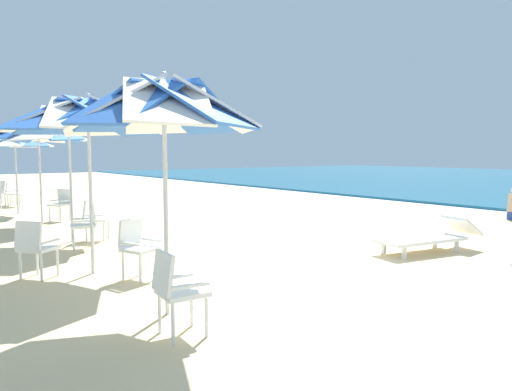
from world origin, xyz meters
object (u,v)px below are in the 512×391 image
plastic_chair_0 (176,288)px  plastic_chair_3 (87,223)px  plastic_chair_5 (61,202)px  beach_umbrella_4 (15,140)px  beach_umbrella_3 (38,131)px  plastic_chair_9 (6,191)px  sun_lounger_1 (429,237)px  beach_umbrella_1 (88,118)px  beach_umbrella_2 (69,121)px  plastic_chair_1 (35,245)px  plastic_chair_2 (137,245)px  plastic_chair_4 (94,217)px  plastic_chair_7 (12,192)px  beach_umbrella_0 (164,108)px

plastic_chair_0 → plastic_chair_3: bearing=172.2°
plastic_chair_5 → beach_umbrella_4: (-2.41, -0.63, 1.72)m
beach_umbrella_3 → plastic_chair_9: (-5.55, 0.11, -1.87)m
plastic_chair_0 → sun_lounger_1: bearing=98.5°
plastic_chair_3 → plastic_chair_5: bearing=171.4°
beach_umbrella_1 → beach_umbrella_2: bearing=169.7°
plastic_chair_1 → plastic_chair_3: same height
beach_umbrella_1 → plastic_chair_3: size_ratio=3.12×
plastic_chair_5 → sun_lounger_1: bearing=27.4°
plastic_chair_9 → beach_umbrella_3: bearing=-1.2°
beach_umbrella_1 → sun_lounger_1: bearing=68.4°
beach_umbrella_4 → plastic_chair_2: bearing=-0.6°
beach_umbrella_1 → plastic_chair_4: beach_umbrella_1 is taller
plastic_chair_3 → beach_umbrella_3: 4.09m
plastic_chair_5 → sun_lounger_1: size_ratio=0.39×
plastic_chair_7 → plastic_chair_4: bearing=1.1°
plastic_chair_0 → sun_lounger_1: (-0.84, 5.62, -0.22)m
beach_umbrella_1 → plastic_chair_1: (-0.15, -0.77, -1.85)m
beach_umbrella_0 → beach_umbrella_2: size_ratio=0.96×
plastic_chair_3 → plastic_chair_7: 8.64m
plastic_chair_4 → beach_umbrella_3: (-2.91, -0.36, 1.87)m
plastic_chair_4 → plastic_chair_7: (-7.91, -0.16, 0.00)m
plastic_chair_4 → sun_lounger_1: bearing=43.0°
plastic_chair_1 → beach_umbrella_3: 5.94m
plastic_chair_0 → plastic_chair_2: (-2.32, 0.58, 0.00)m
beach_umbrella_1 → plastic_chair_4: (-2.72, 0.92, -1.85)m
beach_umbrella_0 → plastic_chair_1: bearing=-161.4°
plastic_chair_0 → beach_umbrella_4: (-11.55, 0.68, 1.72)m
plastic_chair_7 → sun_lounger_1: (12.79, 4.71, -0.22)m
plastic_chair_1 → plastic_chair_9: (-11.03, 1.43, 0.00)m
beach_umbrella_2 → beach_umbrella_4: size_ratio=1.09×
beach_umbrella_2 → plastic_chair_9: size_ratio=3.27×
beach_umbrella_1 → plastic_chair_9: bearing=176.6°
plastic_chair_0 → beach_umbrella_0: bearing=161.0°
beach_umbrella_0 → plastic_chair_7: (-12.98, 0.68, -1.81)m
plastic_chair_3 → plastic_chair_5: 4.20m
beach_umbrella_3 → plastic_chair_5: 2.03m
plastic_chair_0 → plastic_chair_4: (-5.72, 1.06, 0.00)m
plastic_chair_3 → plastic_chair_5: size_ratio=1.00×
beach_umbrella_4 → plastic_chair_9: 3.15m
sun_lounger_1 → plastic_chair_3: bearing=-130.1°
plastic_chair_3 → plastic_chair_2: bearing=-2.3°
beach_umbrella_3 → plastic_chair_0: bearing=-4.7°
beach_umbrella_0 → plastic_chair_7: bearing=177.0°
beach_umbrella_2 → plastic_chair_5: size_ratio=3.27×
plastic_chair_2 → plastic_chair_7: size_ratio=1.00×
plastic_chair_2 → beach_umbrella_3: size_ratio=0.31×
beach_umbrella_1 → plastic_chair_0: bearing=-2.8°
beach_umbrella_2 → plastic_chair_7: beach_umbrella_2 is taller
beach_umbrella_4 → plastic_chair_9: (-2.63, 0.13, -1.72)m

